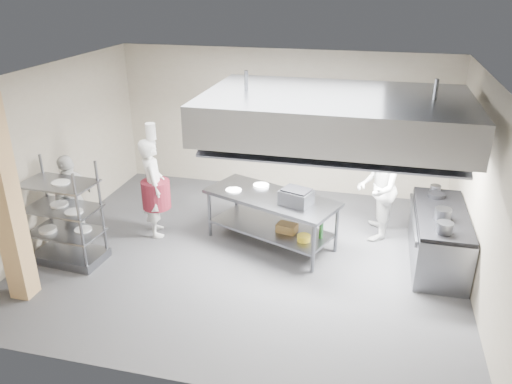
% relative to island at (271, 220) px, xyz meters
% --- Properties ---
extents(floor, '(7.00, 7.00, 0.00)m').
position_rel_island_xyz_m(floor, '(-0.31, -0.46, -0.46)').
color(floor, '#3A3A3D').
rests_on(floor, ground).
extents(ceiling, '(7.00, 7.00, 0.00)m').
position_rel_island_xyz_m(ceiling, '(-0.31, -0.46, 2.54)').
color(ceiling, silver).
rests_on(ceiling, wall_back).
extents(wall_back, '(7.00, 0.00, 7.00)m').
position_rel_island_xyz_m(wall_back, '(-0.31, 2.54, 1.04)').
color(wall_back, gray).
rests_on(wall_back, ground).
extents(wall_left, '(0.00, 6.00, 6.00)m').
position_rel_island_xyz_m(wall_left, '(-3.81, -0.46, 1.04)').
color(wall_left, gray).
rests_on(wall_left, ground).
extents(wall_right, '(0.00, 6.00, 6.00)m').
position_rel_island_xyz_m(wall_right, '(3.19, -0.46, 1.04)').
color(wall_right, gray).
rests_on(wall_right, ground).
extents(column, '(0.30, 0.30, 3.00)m').
position_rel_island_xyz_m(column, '(-3.21, -2.36, 1.04)').
color(column, tan).
rests_on(column, floor).
extents(exhaust_hood, '(4.00, 2.50, 0.60)m').
position_rel_island_xyz_m(exhaust_hood, '(0.99, -0.06, 1.94)').
color(exhaust_hood, gray).
rests_on(exhaust_hood, ceiling).
extents(hood_strip_a, '(1.60, 0.12, 0.04)m').
position_rel_island_xyz_m(hood_strip_a, '(0.09, -0.06, 1.62)').
color(hood_strip_a, white).
rests_on(hood_strip_a, exhaust_hood).
extents(hood_strip_b, '(1.60, 0.12, 0.04)m').
position_rel_island_xyz_m(hood_strip_b, '(1.89, -0.06, 1.62)').
color(hood_strip_b, white).
rests_on(hood_strip_b, exhaust_hood).
extents(wall_shelf, '(1.50, 0.28, 0.04)m').
position_rel_island_xyz_m(wall_shelf, '(1.49, 2.38, 1.04)').
color(wall_shelf, gray).
rests_on(wall_shelf, wall_back).
extents(island, '(2.47, 1.72, 0.91)m').
position_rel_island_xyz_m(island, '(0.00, 0.00, 0.00)').
color(island, slate).
rests_on(island, floor).
extents(island_worktop, '(2.47, 1.72, 0.06)m').
position_rel_island_xyz_m(island_worktop, '(0.00, 0.00, 0.42)').
color(island_worktop, gray).
rests_on(island_worktop, island).
extents(island_undershelf, '(2.26, 1.57, 0.04)m').
position_rel_island_xyz_m(island_undershelf, '(0.00, 0.00, -0.16)').
color(island_undershelf, slate).
rests_on(island_undershelf, island).
extents(pass_rack, '(1.18, 0.74, 1.70)m').
position_rel_island_xyz_m(pass_rack, '(-3.11, -1.33, 0.40)').
color(pass_rack, slate).
rests_on(pass_rack, floor).
extents(cooking_range, '(0.80, 2.00, 0.84)m').
position_rel_island_xyz_m(cooking_range, '(2.77, 0.04, -0.04)').
color(cooking_range, slate).
rests_on(cooking_range, floor).
extents(range_top, '(0.78, 1.96, 0.06)m').
position_rel_island_xyz_m(range_top, '(2.77, 0.04, 0.41)').
color(range_top, black).
rests_on(range_top, cooking_range).
extents(chef_head, '(0.70, 0.78, 1.80)m').
position_rel_island_xyz_m(chef_head, '(-2.11, -0.12, 0.45)').
color(chef_head, white).
rests_on(chef_head, floor).
extents(chef_line, '(0.74, 0.94, 1.88)m').
position_rel_island_xyz_m(chef_line, '(1.74, 0.72, 0.48)').
color(chef_line, silver).
rests_on(chef_line, floor).
extents(chef_plating, '(0.47, 0.99, 1.63)m').
position_rel_island_xyz_m(chef_plating, '(-3.31, -0.78, 0.36)').
color(chef_plating, white).
rests_on(chef_plating, floor).
extents(griddle, '(0.58, 0.52, 0.24)m').
position_rel_island_xyz_m(griddle, '(0.46, -0.22, 0.57)').
color(griddle, slate).
rests_on(griddle, island_worktop).
extents(wicker_basket, '(0.38, 0.30, 0.15)m').
position_rel_island_xyz_m(wicker_basket, '(0.30, -0.11, -0.06)').
color(wicker_basket, olive).
rests_on(wicker_basket, island_undershelf).
extents(stockpot, '(0.25, 0.25, 0.17)m').
position_rel_island_xyz_m(stockpot, '(2.73, -0.21, 0.53)').
color(stockpot, gray).
rests_on(stockpot, range_top).
extents(plate_stack, '(0.28, 0.28, 0.05)m').
position_rel_island_xyz_m(plate_stack, '(-3.11, -1.33, 0.09)').
color(plate_stack, white).
rests_on(plate_stack, pass_rack).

